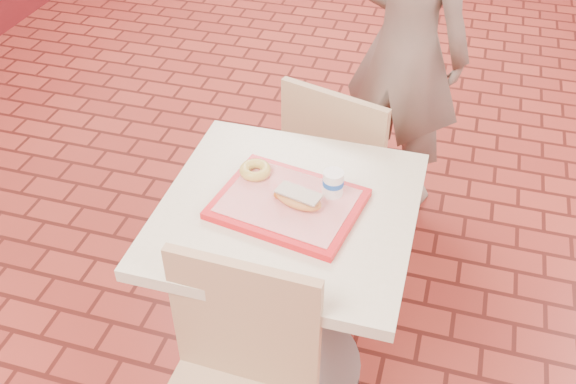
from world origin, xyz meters
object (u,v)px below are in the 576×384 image
(main_table, at_px, (288,267))
(ring_donut, at_px, (255,170))
(long_john_donut, at_px, (298,199))
(serving_tray, at_px, (288,204))
(paper_cup, at_px, (333,183))
(chair_main_back, at_px, (344,169))
(customer, at_px, (406,49))

(main_table, relative_size, ring_donut, 8.04)
(long_john_donut, bearing_deg, serving_tray, 162.90)
(ring_donut, xyz_separation_m, paper_cup, (0.26, -0.02, 0.03))
(chair_main_back, distance_m, ring_donut, 0.66)
(customer, bearing_deg, main_table, 98.94)
(main_table, distance_m, ring_donut, 0.36)
(customer, distance_m, long_john_donut, 1.23)
(main_table, distance_m, paper_cup, 0.37)
(customer, relative_size, paper_cup, 19.46)
(chair_main_back, relative_size, customer, 0.59)
(chair_main_back, bearing_deg, customer, -88.17)
(main_table, height_order, long_john_donut, long_john_donut)
(ring_donut, bearing_deg, chair_main_back, 70.03)
(serving_tray, xyz_separation_m, paper_cup, (0.12, 0.07, 0.06))
(main_table, relative_size, chair_main_back, 0.88)
(main_table, bearing_deg, paper_cup, 29.67)
(main_table, height_order, serving_tray, serving_tray)
(chair_main_back, bearing_deg, serving_tray, 100.50)
(serving_tray, relative_size, paper_cup, 5.21)
(customer, xyz_separation_m, serving_tray, (-0.19, -1.21, 0.04))
(chair_main_back, height_order, serving_tray, chair_main_back)
(main_table, height_order, customer, customer)
(serving_tray, bearing_deg, main_table, -165.96)
(customer, xyz_separation_m, long_john_donut, (-0.16, -1.22, 0.07))
(customer, relative_size, ring_donut, 15.60)
(customer, height_order, paper_cup, customer)
(customer, height_order, ring_donut, customer)
(ring_donut, distance_m, paper_cup, 0.27)
(serving_tray, bearing_deg, ring_donut, 145.34)
(long_john_donut, xyz_separation_m, paper_cup, (0.09, 0.08, 0.02))
(chair_main_back, height_order, customer, customer)
(customer, bearing_deg, long_john_donut, 100.56)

